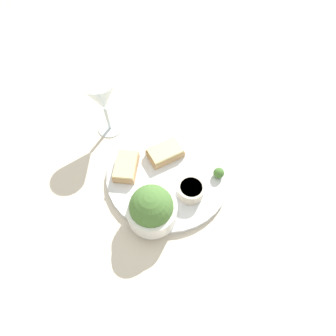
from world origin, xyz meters
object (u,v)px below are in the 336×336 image
at_px(cheese_toast_near, 165,153).
at_px(cheese_toast_far, 126,166).
at_px(sauce_ramekin, 191,190).
at_px(salad_bowl, 152,208).
at_px(wine_glass, 102,97).

relative_size(cheese_toast_near, cheese_toast_far, 1.06).
xyz_separation_m(sauce_ramekin, cheese_toast_far, (0.01, 0.16, -0.01)).
relative_size(salad_bowl, cheese_toast_far, 1.16).
xyz_separation_m(cheese_toast_far, wine_glass, (0.11, 0.11, 0.09)).
xyz_separation_m(sauce_ramekin, wine_glass, (0.12, 0.27, 0.08)).
bearing_deg(sauce_ramekin, cheese_toast_near, 49.97).
distance_m(sauce_ramekin, wine_glass, 0.31).
xyz_separation_m(salad_bowl, cheese_toast_far, (0.09, 0.11, -0.02)).
bearing_deg(wine_glass, cheese_toast_far, -136.03).
height_order(sauce_ramekin, cheese_toast_near, sauce_ramekin).
xyz_separation_m(cheese_toast_near, cheese_toast_far, (-0.07, 0.07, 0.00)).
distance_m(salad_bowl, cheese_toast_far, 0.14).
relative_size(salad_bowl, wine_glass, 0.67).
bearing_deg(sauce_ramekin, cheese_toast_far, 87.69).
bearing_deg(cheese_toast_near, wine_glass, 77.59).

